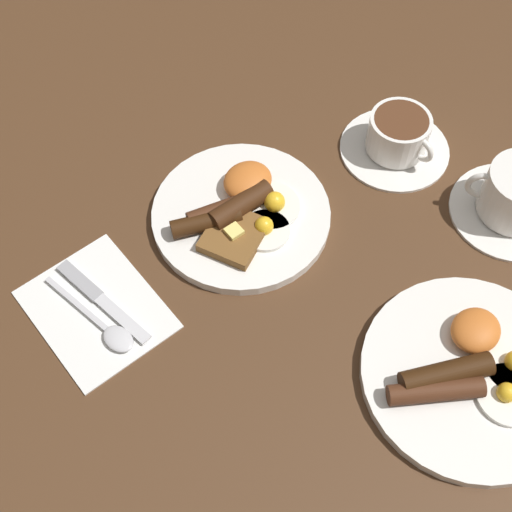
{
  "coord_description": "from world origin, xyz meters",
  "views": [
    {
      "loc": [
        0.38,
        0.41,
        0.79
      ],
      "look_at": [
        0.04,
        0.07,
        0.03
      ],
      "focal_mm": 50.0,
      "sensor_mm": 36.0,
      "label": 1
    }
  ],
  "objects_px": {
    "breakfast_plate_far": "(470,373)",
    "knife": "(98,297)",
    "spoon": "(109,330)",
    "breakfast_plate_near": "(241,213)",
    "teacup_near": "(398,138)"
  },
  "relations": [
    {
      "from": "knife",
      "to": "spoon",
      "type": "relative_size",
      "value": 1.05
    },
    {
      "from": "breakfast_plate_near",
      "to": "breakfast_plate_far",
      "type": "relative_size",
      "value": 0.93
    },
    {
      "from": "knife",
      "to": "spoon",
      "type": "distance_m",
      "value": 0.05
    },
    {
      "from": "teacup_near",
      "to": "spoon",
      "type": "distance_m",
      "value": 0.48
    },
    {
      "from": "breakfast_plate_near",
      "to": "spoon",
      "type": "height_order",
      "value": "breakfast_plate_near"
    },
    {
      "from": "breakfast_plate_far",
      "to": "knife",
      "type": "relative_size",
      "value": 1.61
    },
    {
      "from": "teacup_near",
      "to": "spoon",
      "type": "xyz_separation_m",
      "value": [
        0.48,
        -0.06,
        -0.02
      ]
    },
    {
      "from": "breakfast_plate_near",
      "to": "teacup_near",
      "type": "relative_size",
      "value": 1.53
    },
    {
      "from": "breakfast_plate_far",
      "to": "knife",
      "type": "distance_m",
      "value": 0.46
    },
    {
      "from": "breakfast_plate_far",
      "to": "knife",
      "type": "xyz_separation_m",
      "value": [
        0.25,
        -0.39,
        -0.01
      ]
    },
    {
      "from": "teacup_near",
      "to": "spoon",
      "type": "relative_size",
      "value": 1.02
    },
    {
      "from": "knife",
      "to": "spoon",
      "type": "xyz_separation_m",
      "value": [
        0.02,
        0.05,
        0.0
      ]
    },
    {
      "from": "teacup_near",
      "to": "knife",
      "type": "bearing_deg",
      "value": -13.38
    },
    {
      "from": "breakfast_plate_near",
      "to": "breakfast_plate_far",
      "type": "height_order",
      "value": "breakfast_plate_near"
    },
    {
      "from": "breakfast_plate_far",
      "to": "teacup_near",
      "type": "xyz_separation_m",
      "value": [
        -0.21,
        -0.29,
        0.01
      ]
    }
  ]
}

